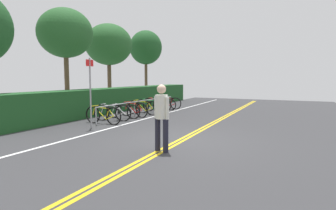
{
  "coord_description": "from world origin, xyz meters",
  "views": [
    {
      "loc": [
        -7.65,
        -3.11,
        1.87
      ],
      "look_at": [
        3.12,
        1.91,
        0.7
      ],
      "focal_mm": 29.83,
      "sensor_mm": 36.0,
      "label": 1
    }
  ],
  "objects_px": {
    "bicycle_7": "(163,104)",
    "sign_post_near": "(90,87)",
    "bicycle_1": "(112,113)",
    "tree_extra": "(146,48)",
    "bicycle_0": "(103,115)",
    "bicycle_5": "(151,106)",
    "pedestrian": "(162,113)",
    "bicycle_8": "(168,103)",
    "bicycle_6": "(157,105)",
    "tree_mid": "(65,33)",
    "tree_far_right": "(109,45)",
    "bicycle_4": "(143,108)",
    "bike_rack": "(142,104)",
    "bicycle_2": "(123,111)",
    "bicycle_3": "(134,109)"
  },
  "relations": [
    {
      "from": "bicycle_7",
      "to": "sign_post_near",
      "type": "xyz_separation_m",
      "value": [
        -6.46,
        -0.19,
        1.22
      ]
    },
    {
      "from": "bicycle_7",
      "to": "sign_post_near",
      "type": "bearing_deg",
      "value": -178.32
    },
    {
      "from": "bicycle_1",
      "to": "tree_extra",
      "type": "bearing_deg",
      "value": 21.78
    },
    {
      "from": "bicycle_0",
      "to": "bicycle_5",
      "type": "distance_m",
      "value": 3.83
    },
    {
      "from": "tree_extra",
      "to": "bicycle_0",
      "type": "bearing_deg",
      "value": -159.05
    },
    {
      "from": "bicycle_7",
      "to": "pedestrian",
      "type": "bearing_deg",
      "value": -154.19
    },
    {
      "from": "bicycle_7",
      "to": "bicycle_8",
      "type": "relative_size",
      "value": 0.94
    },
    {
      "from": "bicycle_6",
      "to": "tree_mid",
      "type": "xyz_separation_m",
      "value": [
        -2.77,
        3.85,
        3.76
      ]
    },
    {
      "from": "tree_mid",
      "to": "tree_far_right",
      "type": "height_order",
      "value": "tree_far_right"
    },
    {
      "from": "sign_post_near",
      "to": "bicycle_4",
      "type": "bearing_deg",
      "value": 2.69
    },
    {
      "from": "bicycle_1",
      "to": "bicycle_7",
      "type": "relative_size",
      "value": 1.06
    },
    {
      "from": "bike_rack",
      "to": "bicycle_5",
      "type": "xyz_separation_m",
      "value": [
        0.71,
        -0.15,
        -0.19
      ]
    },
    {
      "from": "bike_rack",
      "to": "tree_far_right",
      "type": "bearing_deg",
      "value": 53.83
    },
    {
      "from": "bicycle_8",
      "to": "bicycle_4",
      "type": "bearing_deg",
      "value": 179.67
    },
    {
      "from": "tree_far_right",
      "to": "bicycle_4",
      "type": "bearing_deg",
      "value": -125.41
    },
    {
      "from": "bicycle_5",
      "to": "tree_mid",
      "type": "bearing_deg",
      "value": 115.46
    },
    {
      "from": "bicycle_7",
      "to": "tree_far_right",
      "type": "distance_m",
      "value": 5.84
    },
    {
      "from": "bicycle_8",
      "to": "sign_post_near",
      "type": "relative_size",
      "value": 0.67
    },
    {
      "from": "tree_mid",
      "to": "tree_extra",
      "type": "height_order",
      "value": "tree_extra"
    },
    {
      "from": "bicycle_7",
      "to": "tree_far_right",
      "type": "xyz_separation_m",
      "value": [
        0.85,
        4.42,
        3.73
      ]
    },
    {
      "from": "bicycle_2",
      "to": "bicycle_5",
      "type": "xyz_separation_m",
      "value": [
        2.17,
        -0.29,
        0.05
      ]
    },
    {
      "from": "bicycle_7",
      "to": "bicycle_6",
      "type": "bearing_deg",
      "value": 178.61
    },
    {
      "from": "bike_rack",
      "to": "tree_mid",
      "type": "xyz_separation_m",
      "value": [
        -1.18,
        3.81,
        3.58
      ]
    },
    {
      "from": "bicycle_5",
      "to": "tree_far_right",
      "type": "bearing_deg",
      "value": 61.18
    },
    {
      "from": "bicycle_6",
      "to": "bicycle_3",
      "type": "bearing_deg",
      "value": 179.38
    },
    {
      "from": "bike_rack",
      "to": "bicycle_5",
      "type": "relative_size",
      "value": 4.24
    },
    {
      "from": "bicycle_0",
      "to": "bicycle_3",
      "type": "relative_size",
      "value": 1.03
    },
    {
      "from": "bicycle_0",
      "to": "bicycle_2",
      "type": "bearing_deg",
      "value": 5.2
    },
    {
      "from": "bike_rack",
      "to": "sign_post_near",
      "type": "height_order",
      "value": "sign_post_near"
    },
    {
      "from": "bike_rack",
      "to": "pedestrian",
      "type": "height_order",
      "value": "pedestrian"
    },
    {
      "from": "bicycle_5",
      "to": "tree_extra",
      "type": "distance_m",
      "value": 9.32
    },
    {
      "from": "sign_post_near",
      "to": "tree_extra",
      "type": "distance_m",
      "value": 13.16
    },
    {
      "from": "bicycle_4",
      "to": "sign_post_near",
      "type": "xyz_separation_m",
      "value": [
        -4.17,
        -0.2,
        1.18
      ]
    },
    {
      "from": "bicycle_8",
      "to": "tree_mid",
      "type": "height_order",
      "value": "tree_mid"
    },
    {
      "from": "bicycle_2",
      "to": "bicycle_7",
      "type": "xyz_separation_m",
      "value": [
        3.8,
        -0.2,
        -0.0
      ]
    },
    {
      "from": "bicycle_5",
      "to": "bicycle_7",
      "type": "relative_size",
      "value": 1.04
    },
    {
      "from": "bicycle_8",
      "to": "tree_mid",
      "type": "distance_m",
      "value": 6.85
    },
    {
      "from": "bicycle_2",
      "to": "pedestrian",
      "type": "relative_size",
      "value": 1.0
    },
    {
      "from": "bicycle_7",
      "to": "tree_extra",
      "type": "relative_size",
      "value": 0.29
    },
    {
      "from": "bike_rack",
      "to": "tree_far_right",
      "type": "height_order",
      "value": "tree_far_right"
    },
    {
      "from": "bike_rack",
      "to": "bicycle_4",
      "type": "xyz_separation_m",
      "value": [
        0.05,
        -0.05,
        -0.19
      ]
    },
    {
      "from": "bike_rack",
      "to": "tree_extra",
      "type": "distance_m",
      "value": 9.75
    },
    {
      "from": "bicycle_1",
      "to": "bicycle_4",
      "type": "xyz_separation_m",
      "value": [
        2.35,
        -0.19,
        -0.0
      ]
    },
    {
      "from": "bicycle_3",
      "to": "sign_post_near",
      "type": "bearing_deg",
      "value": -175.98
    },
    {
      "from": "pedestrian",
      "to": "tree_far_right",
      "type": "height_order",
      "value": "tree_far_right"
    },
    {
      "from": "bicycle_4",
      "to": "tree_far_right",
      "type": "xyz_separation_m",
      "value": [
        3.14,
        4.41,
        3.68
      ]
    },
    {
      "from": "pedestrian",
      "to": "tree_mid",
      "type": "relative_size",
      "value": 0.31
    },
    {
      "from": "bicycle_2",
      "to": "bicycle_4",
      "type": "xyz_separation_m",
      "value": [
        1.51,
        -0.2,
        0.04
      ]
    },
    {
      "from": "sign_post_near",
      "to": "bicycle_5",
      "type": "bearing_deg",
      "value": 1.22
    },
    {
      "from": "bicycle_1",
      "to": "bicycle_5",
      "type": "relative_size",
      "value": 1.02
    }
  ]
}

